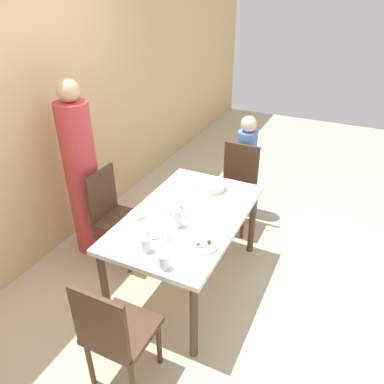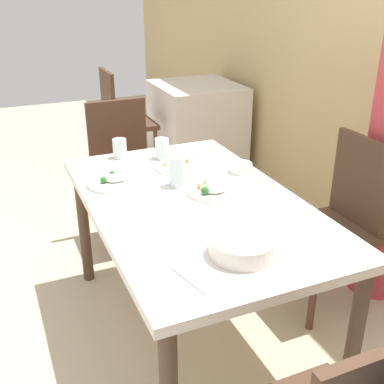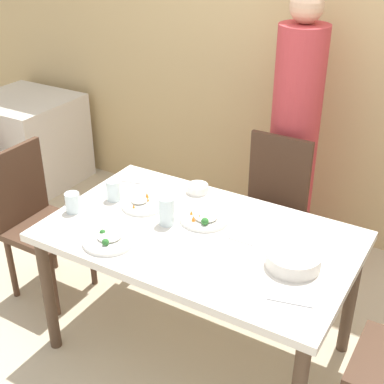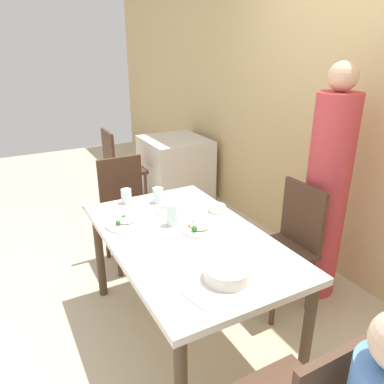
{
  "view_description": "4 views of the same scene",
  "coord_description": "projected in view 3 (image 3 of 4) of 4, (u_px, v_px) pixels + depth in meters",
  "views": [
    {
      "loc": [
        -2.28,
        -1.13,
        2.4
      ],
      "look_at": [
        0.03,
        -0.03,
        0.92
      ],
      "focal_mm": 35.0,
      "sensor_mm": 36.0,
      "label": 1
    },
    {
      "loc": [
        1.73,
        -0.76,
        1.62
      ],
      "look_at": [
        -0.07,
        0.02,
        0.73
      ],
      "focal_mm": 45.0,
      "sensor_mm": 36.0,
      "label": 2
    },
    {
      "loc": [
        1.05,
        -1.84,
        2.09
      ],
      "look_at": [
        -0.08,
        0.07,
        0.89
      ],
      "focal_mm": 50.0,
      "sensor_mm": 36.0,
      "label": 3
    },
    {
      "loc": [
        1.74,
        -0.9,
        1.8
      ],
      "look_at": [
        -0.1,
        0.09,
        0.95
      ],
      "focal_mm": 35.0,
      "sensor_mm": 36.0,
      "label": 4
    }
  ],
  "objects": [
    {
      "name": "bowl_curry",
      "position": [
        293.0,
        259.0,
        2.26
      ],
      "size": [
        0.23,
        0.23,
        0.07
      ],
      "color": "silver",
      "rests_on": "dining_table"
    },
    {
      "name": "glass_water_short",
      "position": [
        167.0,
        211.0,
        2.55
      ],
      "size": [
        0.08,
        0.08,
        0.14
      ],
      "color": "silver",
      "rests_on": "dining_table"
    },
    {
      "name": "fork_steel",
      "position": [
        290.0,
        302.0,
        2.07
      ],
      "size": [
        0.18,
        0.06,
        0.01
      ],
      "color": "silver",
      "rests_on": "dining_table"
    },
    {
      "name": "chair_adult_spot",
      "position": [
        270.0,
        207.0,
        3.19
      ],
      "size": [
        0.4,
        0.4,
        0.9
      ],
      "color": "#4C3323",
      "rests_on": "ground_plane"
    },
    {
      "name": "chair_empty_left",
      "position": [
        37.0,
        218.0,
        3.08
      ],
      "size": [
        0.4,
        0.4,
        0.9
      ],
      "rotation": [
        0.0,
        0.0,
        1.57
      ],
      "color": "#4C3323",
      "rests_on": "ground_plane"
    },
    {
      "name": "plate_rice_adult",
      "position": [
        205.0,
        218.0,
        2.6
      ],
      "size": [
        0.25,
        0.25,
        0.05
      ],
      "color": "white",
      "rests_on": "dining_table"
    },
    {
      "name": "background_table",
      "position": [
        28.0,
        140.0,
        4.41
      ],
      "size": [
        0.76,
        0.72,
        0.72
      ],
      "color": "silver",
      "rests_on": "ground_plane"
    },
    {
      "name": "plate_rice_child",
      "position": [
        109.0,
        240.0,
        2.44
      ],
      "size": [
        0.24,
        0.24,
        0.05
      ],
      "color": "white",
      "rests_on": "dining_table"
    },
    {
      "name": "person_adult",
      "position": [
        294.0,
        142.0,
        3.29
      ],
      "size": [
        0.29,
        0.29,
        1.69
      ],
      "color": "#C63D42",
      "rests_on": "ground_plane"
    },
    {
      "name": "spoon_steel",
      "position": [
        130.0,
        181.0,
        2.97
      ],
      "size": [
        0.18,
        0.06,
        0.01
      ],
      "color": "silver",
      "rests_on": "dining_table"
    },
    {
      "name": "wall_back",
      "position": [
        317.0,
        38.0,
        3.31
      ],
      "size": [
        10.0,
        0.06,
        2.7
      ],
      "color": "tan",
      "rests_on": "ground_plane"
    },
    {
      "name": "dining_table",
      "position": [
        199.0,
        247.0,
        2.55
      ],
      "size": [
        1.45,
        0.87,
        0.72
      ],
      "color": "silver",
      "rests_on": "ground_plane"
    },
    {
      "name": "bowl_rice_small",
      "position": [
        198.0,
        188.0,
        2.85
      ],
      "size": [
        0.11,
        0.11,
        0.05
      ],
      "color": "white",
      "rests_on": "dining_table"
    },
    {
      "name": "ground_plane",
      "position": [
        198.0,
        347.0,
        2.85
      ],
      "size": [
        10.0,
        10.0,
        0.0
      ],
      "primitive_type": "plane",
      "color": "beige"
    },
    {
      "name": "glass_water_tall",
      "position": [
        73.0,
        203.0,
        2.66
      ],
      "size": [
        0.07,
        0.07,
        0.1
      ],
      "color": "silver",
      "rests_on": "dining_table"
    },
    {
      "name": "napkin_folded",
      "position": [
        247.0,
        235.0,
        2.49
      ],
      "size": [
        0.14,
        0.14,
        0.01
      ],
      "color": "white",
      "rests_on": "dining_table"
    },
    {
      "name": "plate_noodles",
      "position": [
        143.0,
        204.0,
        2.72
      ],
      "size": [
        0.22,
        0.22,
        0.05
      ],
      "color": "white",
      "rests_on": "dining_table"
    },
    {
      "name": "glass_water_center",
      "position": [
        114.0,
        190.0,
        2.77
      ],
      "size": [
        0.07,
        0.07,
        0.11
      ],
      "color": "silver",
      "rests_on": "dining_table"
    }
  ]
}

